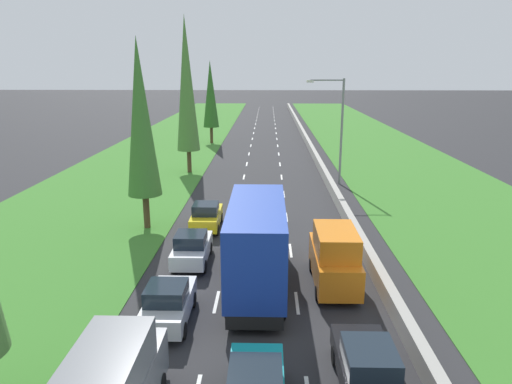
{
  "coord_description": "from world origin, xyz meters",
  "views": [
    {
      "loc": [
        0.43,
        -3.41,
        9.88
      ],
      "look_at": [
        -0.43,
        31.02,
        0.69
      ],
      "focal_mm": 32.9,
      "sensor_mm": 36.0,
      "label": 1
    }
  ],
  "objects_px": {
    "blue_box_truck_centre_lane": "(257,241)",
    "black_sedan_right_lane": "(368,370)",
    "silver_hatchback_left_lane": "(168,303)",
    "orange_van_right_lane": "(335,258)",
    "yellow_hatchback_left_lane": "(206,216)",
    "poplar_tree_fourth": "(211,94)",
    "grey_hatchback_centre_lane": "(257,215)",
    "poplar_tree_third": "(186,85)",
    "white_hatchback_left_lane": "(192,248)",
    "street_light_mast": "(338,124)",
    "poplar_tree_second": "(141,119)"
  },
  "relations": [
    {
      "from": "silver_hatchback_left_lane",
      "to": "black_sedan_right_lane",
      "type": "distance_m",
      "value": 8.13
    },
    {
      "from": "white_hatchback_left_lane",
      "to": "poplar_tree_third",
      "type": "xyz_separation_m",
      "value": [
        -3.67,
        21.71,
        7.49
      ]
    },
    {
      "from": "blue_box_truck_centre_lane",
      "to": "grey_hatchback_centre_lane",
      "type": "xyz_separation_m",
      "value": [
        -0.22,
        8.04,
        -1.35
      ]
    },
    {
      "from": "silver_hatchback_left_lane",
      "to": "grey_hatchback_centre_lane",
      "type": "xyz_separation_m",
      "value": [
        3.23,
        11.49,
        0.0
      ]
    },
    {
      "from": "orange_van_right_lane",
      "to": "yellow_hatchback_left_lane",
      "type": "bearing_deg",
      "value": 131.7
    },
    {
      "from": "white_hatchback_left_lane",
      "to": "black_sedan_right_lane",
      "type": "height_order",
      "value": "white_hatchback_left_lane"
    },
    {
      "from": "white_hatchback_left_lane",
      "to": "poplar_tree_third",
      "type": "height_order",
      "value": "poplar_tree_third"
    },
    {
      "from": "silver_hatchback_left_lane",
      "to": "poplar_tree_third",
      "type": "height_order",
      "value": "poplar_tree_third"
    },
    {
      "from": "silver_hatchback_left_lane",
      "to": "white_hatchback_left_lane",
      "type": "xyz_separation_m",
      "value": [
        0.01,
        5.86,
        0.0
      ]
    },
    {
      "from": "street_light_mast",
      "to": "white_hatchback_left_lane",
      "type": "bearing_deg",
      "value": -119.39
    },
    {
      "from": "poplar_tree_fourth",
      "to": "orange_van_right_lane",
      "type": "bearing_deg",
      "value": -75.85
    },
    {
      "from": "silver_hatchback_left_lane",
      "to": "poplar_tree_third",
      "type": "relative_size",
      "value": 0.27
    },
    {
      "from": "yellow_hatchback_left_lane",
      "to": "street_light_mast",
      "type": "relative_size",
      "value": 0.43
    },
    {
      "from": "blue_box_truck_centre_lane",
      "to": "yellow_hatchback_left_lane",
      "type": "distance_m",
      "value": 8.58
    },
    {
      "from": "yellow_hatchback_left_lane",
      "to": "poplar_tree_fourth",
      "type": "relative_size",
      "value": 0.36
    },
    {
      "from": "poplar_tree_second",
      "to": "poplar_tree_fourth",
      "type": "height_order",
      "value": "poplar_tree_second"
    },
    {
      "from": "orange_van_right_lane",
      "to": "grey_hatchback_centre_lane",
      "type": "xyz_separation_m",
      "value": [
        -3.79,
        8.04,
        -0.56
      ]
    },
    {
      "from": "poplar_tree_second",
      "to": "grey_hatchback_centre_lane",
      "type": "bearing_deg",
      "value": 1.27
    },
    {
      "from": "orange_van_right_lane",
      "to": "white_hatchback_left_lane",
      "type": "bearing_deg",
      "value": 160.97
    },
    {
      "from": "poplar_tree_third",
      "to": "poplar_tree_fourth",
      "type": "relative_size",
      "value": 1.35
    },
    {
      "from": "orange_van_right_lane",
      "to": "poplar_tree_fourth",
      "type": "xyz_separation_m",
      "value": [
        -10.62,
        42.13,
        5.04
      ]
    },
    {
      "from": "blue_box_truck_centre_lane",
      "to": "black_sedan_right_lane",
      "type": "height_order",
      "value": "blue_box_truck_centre_lane"
    },
    {
      "from": "street_light_mast",
      "to": "black_sedan_right_lane",
      "type": "bearing_deg",
      "value": -95.81
    },
    {
      "from": "poplar_tree_second",
      "to": "poplar_tree_third",
      "type": "height_order",
      "value": "poplar_tree_third"
    },
    {
      "from": "silver_hatchback_left_lane",
      "to": "yellow_hatchback_left_lane",
      "type": "height_order",
      "value": "same"
    },
    {
      "from": "blue_box_truck_centre_lane",
      "to": "poplar_tree_fourth",
      "type": "bearing_deg",
      "value": 99.5
    },
    {
      "from": "orange_van_right_lane",
      "to": "poplar_tree_third",
      "type": "height_order",
      "value": "poplar_tree_third"
    },
    {
      "from": "white_hatchback_left_lane",
      "to": "orange_van_right_lane",
      "type": "xyz_separation_m",
      "value": [
        7.0,
        -2.41,
        0.56
      ]
    },
    {
      "from": "orange_van_right_lane",
      "to": "poplar_tree_second",
      "type": "height_order",
      "value": "poplar_tree_second"
    },
    {
      "from": "yellow_hatchback_left_lane",
      "to": "street_light_mast",
      "type": "bearing_deg",
      "value": 51.08
    },
    {
      "from": "silver_hatchback_left_lane",
      "to": "blue_box_truck_centre_lane",
      "type": "relative_size",
      "value": 0.41
    },
    {
      "from": "grey_hatchback_centre_lane",
      "to": "poplar_tree_second",
      "type": "distance_m",
      "value": 9.22
    },
    {
      "from": "poplar_tree_fourth",
      "to": "street_light_mast",
      "type": "relative_size",
      "value": 1.2
    },
    {
      "from": "black_sedan_right_lane",
      "to": "grey_hatchback_centre_lane",
      "type": "relative_size",
      "value": 1.15
    },
    {
      "from": "street_light_mast",
      "to": "orange_van_right_lane",
      "type": "bearing_deg",
      "value": -98.11
    },
    {
      "from": "black_sedan_right_lane",
      "to": "orange_van_right_lane",
      "type": "bearing_deg",
      "value": 90.38
    },
    {
      "from": "silver_hatchback_left_lane",
      "to": "orange_van_right_lane",
      "type": "xyz_separation_m",
      "value": [
        7.02,
        3.44,
        0.56
      ]
    },
    {
      "from": "yellow_hatchback_left_lane",
      "to": "orange_van_right_lane",
      "type": "distance_m",
      "value": 10.44
    },
    {
      "from": "orange_van_right_lane",
      "to": "poplar_tree_second",
      "type": "distance_m",
      "value": 14.41
    },
    {
      "from": "poplar_tree_second",
      "to": "street_light_mast",
      "type": "height_order",
      "value": "poplar_tree_second"
    },
    {
      "from": "black_sedan_right_lane",
      "to": "orange_van_right_lane",
      "type": "relative_size",
      "value": 0.92
    },
    {
      "from": "orange_van_right_lane",
      "to": "silver_hatchback_left_lane",
      "type": "bearing_deg",
      "value": -153.86
    },
    {
      "from": "blue_box_truck_centre_lane",
      "to": "grey_hatchback_centre_lane",
      "type": "bearing_deg",
      "value": 91.55
    },
    {
      "from": "blue_box_truck_centre_lane",
      "to": "poplar_tree_fourth",
      "type": "xyz_separation_m",
      "value": [
        -7.05,
        42.12,
        4.26
      ]
    },
    {
      "from": "black_sedan_right_lane",
      "to": "yellow_hatchback_left_lane",
      "type": "distance_m",
      "value": 16.76
    },
    {
      "from": "silver_hatchback_left_lane",
      "to": "white_hatchback_left_lane",
      "type": "distance_m",
      "value": 5.86
    },
    {
      "from": "blue_box_truck_centre_lane",
      "to": "silver_hatchback_left_lane",
      "type": "bearing_deg",
      "value": -135.01
    },
    {
      "from": "poplar_tree_third",
      "to": "poplar_tree_fourth",
      "type": "xyz_separation_m",
      "value": [
        0.05,
        18.0,
        -1.88
      ]
    },
    {
      "from": "blue_box_truck_centre_lane",
      "to": "poplar_tree_second",
      "type": "height_order",
      "value": "poplar_tree_second"
    },
    {
      "from": "orange_van_right_lane",
      "to": "poplar_tree_fourth",
      "type": "height_order",
      "value": "poplar_tree_fourth"
    }
  ]
}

